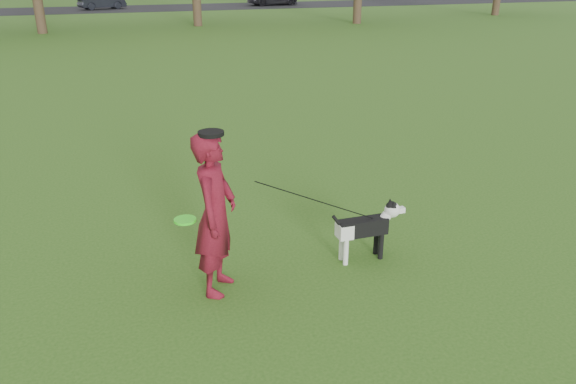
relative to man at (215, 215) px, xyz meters
name	(u,v)px	position (x,y,z in m)	size (l,w,h in m)	color
ground	(236,259)	(0.33, 0.57, -0.91)	(120.00, 120.00, 0.00)	#285116
road	(115,9)	(0.33, 40.57, -0.90)	(120.00, 7.00, 0.02)	black
man	(215,215)	(0.00, 0.00, 0.00)	(0.66, 0.43, 1.81)	#580C19
dog	(368,225)	(1.86, 0.12, -0.46)	(0.97, 0.20, 0.74)	black
car_mid	(102,1)	(-0.52, 40.57, -0.33)	(1.17, 3.37, 1.11)	black
man_held_items	(319,201)	(1.19, 0.03, -0.02)	(2.45, 0.35, 1.33)	#33F01E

